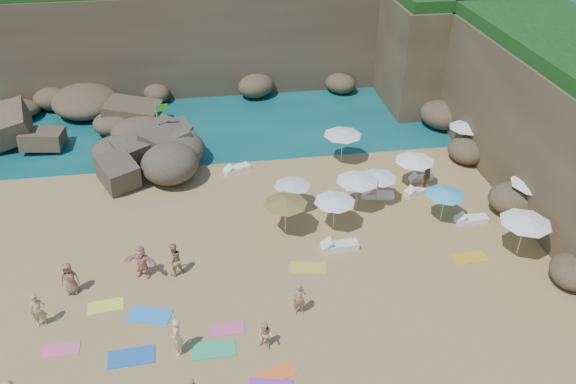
{
  "coord_description": "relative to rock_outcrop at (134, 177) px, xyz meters",
  "views": [
    {
      "loc": [
        -1.78,
        -22.24,
        18.83
      ],
      "look_at": [
        2.0,
        3.0,
        2.0
      ],
      "focal_mm": 35.0,
      "sensor_mm": 36.0,
      "label": 1
    }
  ],
  "objects": [
    {
      "name": "parasol_6",
      "position": [
        8.71,
        -7.08,
        2.09
      ],
      "size": [
        2.4,
        2.4,
        2.27
      ],
      "color": "silver",
      "rests_on": "ground"
    },
    {
      "name": "parasol_1",
      "position": [
        17.03,
        -3.72,
        2.06
      ],
      "size": [
        2.38,
        2.38,
        2.25
      ],
      "color": "silver",
      "rests_on": "ground"
    },
    {
      "name": "cliff_right",
      "position": [
        26.0,
        -1.12,
        4.0
      ],
      "size": [
        8.0,
        30.0,
        8.0
      ],
      "primitive_type": "cube",
      "color": "brown",
      "rests_on": "ground"
    },
    {
      "name": "ground",
      "position": [
        7.0,
        -9.12,
        0.0
      ],
      "size": [
        120.0,
        120.0,
        0.0
      ],
      "primitive_type": "plane",
      "color": "tan",
      "rests_on": "ground"
    },
    {
      "name": "cliff_back",
      "position": [
        9.0,
        15.88,
        4.0
      ],
      "size": [
        44.0,
        8.0,
        8.0
      ],
      "primitive_type": "cube",
      "color": "brown",
      "rests_on": "ground"
    },
    {
      "name": "parasol_8",
      "position": [
        22.63,
        -7.42,
        2.21
      ],
      "size": [
        2.55,
        2.55,
        2.41
      ],
      "color": "silver",
      "rests_on": "ground"
    },
    {
      "name": "parasol_3",
      "position": [
        21.97,
        0.1,
        2.0
      ],
      "size": [
        2.3,
        2.3,
        2.18
      ],
      "color": "silver",
      "rests_on": "ground"
    },
    {
      "name": "person_stand_5",
      "position": [
        2.17,
        1.07,
        0.82
      ],
      "size": [
        1.54,
        0.48,
        1.65
      ],
      "primitive_type": "imported",
      "rotation": [
        0.0,
        0.0,
        0.02
      ],
      "color": "#A47152",
      "rests_on": "ground"
    },
    {
      "name": "person_lie_3",
      "position": [
        1.25,
        -9.58,
        0.24
      ],
      "size": [
        2.22,
        2.3,
        0.49
      ],
      "primitive_type": "imported",
      "rotation": [
        0.0,
        0.0,
        -0.36
      ],
      "color": "#E48E77",
      "rests_on": "ground"
    },
    {
      "name": "person_stand_2",
      "position": [
        3.66,
        0.17,
        0.74
      ],
      "size": [
        0.92,
        0.99,
        1.49
      ],
      "primitive_type": "imported",
      "rotation": [
        0.0,
        0.0,
        2.27
      ],
      "color": "#E3BE81",
      "rests_on": "ground"
    },
    {
      "name": "person_lie_2",
      "position": [
        -2.03,
        -10.25,
        0.23
      ],
      "size": [
        0.89,
        1.74,
        0.46
      ],
      "primitive_type": "imported",
      "rotation": [
        0.0,
        0.0,
        0.03
      ],
      "color": "brown",
      "rests_on": "ground"
    },
    {
      "name": "person_lie_4",
      "position": [
        8.46,
        -13.21,
        0.2
      ],
      "size": [
        0.7,
        1.72,
        0.4
      ],
      "primitive_type": "imported",
      "rotation": [
        0.0,
        0.0,
        0.05
      ],
      "color": "#AF7A57",
      "rests_on": "ground"
    },
    {
      "name": "person_stand_0",
      "position": [
        -3.04,
        -12.22,
        0.89
      ],
      "size": [
        0.73,
        0.56,
        1.79
      ],
      "primitive_type": "imported",
      "rotation": [
        0.0,
        0.0,
        0.22
      ],
      "color": "tan",
      "rests_on": "ground"
    },
    {
      "name": "towel_1",
      "position": [
        -1.95,
        -13.8,
        0.01
      ],
      "size": [
        1.52,
        0.79,
        0.03
      ],
      "primitive_type": "cube",
      "rotation": [
        0.0,
        0.0,
        0.03
      ],
      "color": "#F76085",
      "rests_on": "ground"
    },
    {
      "name": "parasol_4",
      "position": [
        14.44,
        -4.99,
        1.88
      ],
      "size": [
        2.17,
        2.17,
        2.05
      ],
      "color": "silver",
      "rests_on": "ground"
    },
    {
      "name": "parasol_0",
      "position": [
        9.4,
        -4.99,
        1.81
      ],
      "size": [
        2.09,
        2.09,
        1.98
      ],
      "color": "silver",
      "rests_on": "ground"
    },
    {
      "name": "flag_pole",
      "position": [
        1.89,
        2.03,
        2.6
      ],
      "size": [
        0.79,
        0.16,
        4.08
      ],
      "color": "silver",
      "rests_on": "ground"
    },
    {
      "name": "parasol_5",
      "position": [
        13.06,
        -5.5,
        2.12
      ],
      "size": [
        2.44,
        2.44,
        2.31
      ],
      "color": "silver",
      "rests_on": "ground"
    },
    {
      "name": "lounger_0",
      "position": [
        6.56,
        -0.17,
        0.14
      ],
      "size": [
        1.88,
        1.36,
        0.28
      ],
      "primitive_type": "cube",
      "rotation": [
        0.0,
        0.0,
        0.48
      ],
      "color": "white",
      "rests_on": "ground"
    },
    {
      "name": "towel_10",
      "position": [
        17.86,
        -10.66,
        0.02
      ],
      "size": [
        1.8,
        0.99,
        0.03
      ],
      "primitive_type": "cube",
      "rotation": [
        0.0,
        0.0,
        0.07
      ],
      "color": "gold",
      "rests_on": "ground"
    },
    {
      "name": "lounger_4",
      "position": [
        14.7,
        -4.48,
        0.15
      ],
      "size": [
        1.99,
        1.0,
        0.3
      ],
      "primitive_type": "cube",
      "rotation": [
        0.0,
        0.0,
        -0.2
      ],
      "color": "white",
      "rests_on": "ground"
    },
    {
      "name": "person_stand_1",
      "position": [
        2.8,
        -9.63,
        0.92
      ],
      "size": [
        1.1,
        1.0,
        1.83
      ],
      "primitive_type": "imported",
      "rotation": [
        0.0,
        0.0,
        3.57
      ],
      "color": "tan",
      "rests_on": "ground"
    },
    {
      "name": "person_lie_5",
      "position": [
        6.7,
        -15.0,
        0.27
      ],
      "size": [
        1.32,
        1.56,
        0.53
      ],
      "primitive_type": "imported",
      "rotation": [
        0.0,
        0.0,
        -0.55
      ],
      "color": "#F9B48D",
      "rests_on": "ground"
    },
    {
      "name": "parasol_9",
      "position": [
        11.39,
        -7.12,
        1.96
      ],
      "size": [
        2.26,
        2.26,
        2.14
      ],
      "color": "silver",
      "rests_on": "ground"
    },
    {
      "name": "lounger_2",
      "position": [
        17.25,
        -4.4,
        0.14
      ],
      "size": [
        1.84,
        1.09,
        0.27
      ],
      "primitive_type": "cube",
      "rotation": [
        0.0,
        0.0,
        0.32
      ],
      "color": "white",
      "rests_on": "ground"
    },
    {
      "name": "parasol_11",
      "position": [
        20.37,
        -10.75,
        2.25
      ],
      "size": [
        2.59,
        2.59,
        2.45
      ],
      "color": "silver",
      "rests_on": "ground"
    },
    {
      "name": "towel_4",
      "position": [
        -0.39,
        -11.43,
        0.01
      ],
      "size": [
        1.7,
        0.99,
        0.03
      ],
      "primitive_type": "cube",
      "rotation": [
        0.0,
        0.0,
        0.11
      ],
      "color": "#F9F741",
      "rests_on": "ground"
    },
    {
      "name": "towel_0",
      "position": [
        1.04,
        -14.66,
        0.02
      ],
      "size": [
        1.99,
        1.06,
        0.03
      ],
      "primitive_type": "cube",
      "rotation": [
        0.0,
        0.0,
        0.05
      ],
      "color": "blue",
      "rests_on": "ground"
    },
    {
      "name": "person_stand_4",
      "position": [
        14.36,
        -4.41,
        0.85
      ],
      "size": [
        0.93,
        0.69,
        1.7
      ],
      "primitive_type": "imported",
      "rotation": [
        0.0,
        0.0,
        -0.31
      ],
      "color": "tan",
      "rests_on": "ground"
    },
    {
      "name": "cliff_corner",
      "position": [
        24.0,
        10.88,
        4.0
      ],
      "size": [
        10.0,
        12.0,
        8.0
      ],
      "primitive_type": "cube",
      "color": "brown",
      "rests_on": "ground"
    },
    {
      "name": "person_stand_6",
      "position": [
        3.03,
        -14.71,
        0.96
      ],
      "size": [
        0.53,
        0.75,
        1.92
      ],
      "primitive_type": "imported",
      "rotation": [
        0.0,
        0.0,
        4.6
      ],
      "color": "#F9C78E",
      "rests_on": "ground"
    },
    {
      "name": "marina_masts",
      "position": [
        -9.5,
        20.88,
        3.0
      ],
      "size": [
        3.1,
        0.1,
        6.0
      ],
      "color": "white",
      "rests_on": "ground"
    },
    {
      "name": "rock_outcrop",
      "position": [
        0.0,
        0.0,
        0.0
      ],
      "size": [
        8.37,
        7.28,
        2.81
      ],
      "primitive_type": null,
      "rotation": [
        0.0,
        0.0,
        0.33
      ],
      "color": "brown",
      "rests_on": "ground"
    },
    {
      "name": "rock_promontory",
      "position": [
        -4.0,
        6.88,
        0.0
      ],
      "size": [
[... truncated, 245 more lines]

